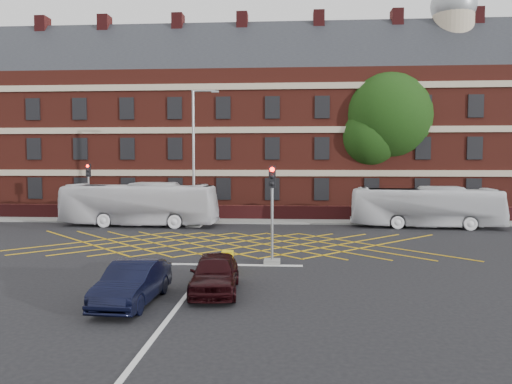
# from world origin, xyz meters

# --- Properties ---
(ground) EXTENTS (120.00, 120.00, 0.00)m
(ground) POSITION_xyz_m (0.00, 0.00, 0.00)
(ground) COLOR black
(ground) RESTS_ON ground
(victorian_building) EXTENTS (51.00, 12.17, 20.40)m
(victorian_building) POSITION_xyz_m (0.25, 22.00, 7.84)
(victorian_building) COLOR #5A1F17
(victorian_building) RESTS_ON ground
(boundary_wall) EXTENTS (56.00, 0.50, 1.10)m
(boundary_wall) POSITION_xyz_m (0.00, 13.00, 0.55)
(boundary_wall) COLOR #451213
(boundary_wall) RESTS_ON ground
(far_pavement) EXTENTS (60.00, 3.00, 0.12)m
(far_pavement) POSITION_xyz_m (0.00, 12.00, 0.06)
(far_pavement) COLOR slate
(far_pavement) RESTS_ON ground
(box_junction_hatching) EXTENTS (8.22, 8.22, 0.02)m
(box_junction_hatching) POSITION_xyz_m (0.00, 2.00, 0.01)
(box_junction_hatching) COLOR #CC990C
(box_junction_hatching) RESTS_ON ground
(stop_line) EXTENTS (8.00, 0.30, 0.02)m
(stop_line) POSITION_xyz_m (0.00, -3.50, 0.01)
(stop_line) COLOR silver
(stop_line) RESTS_ON ground
(centre_line) EXTENTS (0.15, 14.00, 0.02)m
(centre_line) POSITION_xyz_m (0.00, -10.00, 0.01)
(centre_line) COLOR silver
(centre_line) RESTS_ON ground
(bus_left) EXTENTS (10.91, 3.18, 3.00)m
(bus_left) POSITION_xyz_m (-6.93, 9.01, 1.50)
(bus_left) COLOR silver
(bus_left) RESTS_ON ground
(bus_right) EXTENTS (10.13, 3.28, 2.77)m
(bus_right) POSITION_xyz_m (12.56, 9.47, 1.39)
(bus_right) COLOR silver
(bus_right) RESTS_ON ground
(car_navy) EXTENTS (1.58, 4.06, 1.32)m
(car_navy) POSITION_xyz_m (-1.49, -9.47, 0.66)
(car_navy) COLOR black
(car_navy) RESTS_ON ground
(car_maroon) EXTENTS (1.83, 3.99, 1.33)m
(car_maroon) POSITION_xyz_m (0.89, -7.98, 0.66)
(car_maroon) COLOR black
(car_maroon) RESTS_ON ground
(deciduous_tree) EXTENTS (7.87, 7.72, 12.04)m
(deciduous_tree) POSITION_xyz_m (11.36, 17.82, 7.63)
(deciduous_tree) COLOR black
(deciduous_tree) RESTS_ON ground
(traffic_light_near) EXTENTS (0.70, 0.70, 4.27)m
(traffic_light_near) POSITION_xyz_m (2.67, -3.17, 1.76)
(traffic_light_near) COLOR slate
(traffic_light_near) RESTS_ON ground
(traffic_light_far) EXTENTS (0.70, 0.70, 4.27)m
(traffic_light_far) POSITION_xyz_m (-11.23, 10.78, 1.76)
(traffic_light_far) COLOR slate
(traffic_light_far) RESTS_ON ground
(street_lamp) EXTENTS (2.25, 1.00, 9.25)m
(street_lamp) POSITION_xyz_m (-3.03, 8.90, 3.21)
(street_lamp) COLOR slate
(street_lamp) RESTS_ON ground
(direction_signs) EXTENTS (1.10, 0.16, 2.20)m
(direction_signs) POSITION_xyz_m (-12.82, 10.76, 1.38)
(direction_signs) COLOR gray
(direction_signs) RESTS_ON ground
(utility_cabinet) EXTENTS (0.44, 0.42, 0.83)m
(utility_cabinet) POSITION_xyz_m (0.92, -4.71, 0.42)
(utility_cabinet) COLOR yellow
(utility_cabinet) RESTS_ON ground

